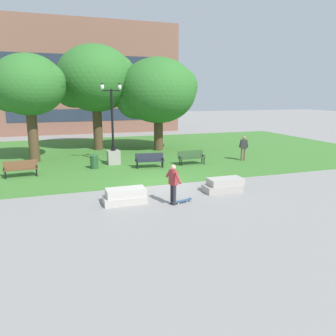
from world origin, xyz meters
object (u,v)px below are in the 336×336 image
(trash_bin, at_px, (94,161))
(person_bystander_near_lawn, at_px, (244,147))
(lamp_post_right, at_px, (113,148))
(skateboard, at_px, (181,201))
(park_bench_near_right, at_px, (150,159))
(concrete_block_center, at_px, (125,196))
(park_bench_far_left, at_px, (21,168))
(concrete_block_left, at_px, (224,185))
(park_bench_near_left, at_px, (191,157))
(person_skateboarder, at_px, (173,182))

(trash_bin, distance_m, person_bystander_near_lawn, 10.20)
(lamp_post_right, distance_m, trash_bin, 1.79)
(skateboard, relative_size, park_bench_near_right, 0.56)
(concrete_block_center, distance_m, park_bench_far_left, 7.87)
(concrete_block_left, bearing_deg, trash_bin, 127.52)
(skateboard, bearing_deg, concrete_block_left, 21.12)
(park_bench_near_left, bearing_deg, trash_bin, 172.96)
(concrete_block_center, bearing_deg, person_bystander_near_lawn, 33.73)
(concrete_block_left, bearing_deg, lamp_post_right, 116.50)
(concrete_block_center, relative_size, park_bench_near_left, 0.99)
(park_bench_near_right, bearing_deg, person_skateboarder, -97.59)
(trash_bin, bearing_deg, park_bench_near_right, -13.93)
(person_skateboarder, xyz_separation_m, park_bench_near_right, (0.95, 7.12, -0.43))
(skateboard, xyz_separation_m, park_bench_near_left, (3.44, 7.14, 0.45))
(person_skateboarder, xyz_separation_m, lamp_post_right, (-1.02, 8.94, 0.11))
(concrete_block_center, bearing_deg, park_bench_near_right, 65.86)
(concrete_block_left, relative_size, trash_bin, 1.95)
(park_bench_near_left, bearing_deg, person_bystander_near_lawn, 0.85)
(park_bench_far_left, relative_size, lamp_post_right, 0.35)
(person_skateboarder, xyz_separation_m, skateboard, (0.38, 0.04, -0.88))
(park_bench_near_left, height_order, lamp_post_right, lamp_post_right)
(park_bench_far_left, bearing_deg, person_skateboarder, -47.64)
(person_skateboarder, relative_size, trash_bin, 1.78)
(lamp_post_right, bearing_deg, park_bench_near_left, -19.90)
(person_skateboarder, height_order, person_bystander_near_lawn, person_bystander_near_lawn)
(person_skateboarder, height_order, trash_bin, person_skateboarder)
(park_bench_far_left, height_order, person_bystander_near_lawn, person_bystander_near_lawn)
(concrete_block_center, relative_size, person_skateboarder, 1.05)
(person_skateboarder, xyz_separation_m, person_bystander_near_lawn, (7.77, 7.24, 0.01))
(concrete_block_center, xyz_separation_m, park_bench_far_left, (-4.64, 6.36, 0.23))
(lamp_post_right, distance_m, person_bystander_near_lawn, 8.95)
(person_skateboarder, height_order, skateboard, person_skateboarder)
(park_bench_near_left, xyz_separation_m, trash_bin, (-6.22, 0.77, -0.04))
(concrete_block_left, xyz_separation_m, lamp_post_right, (-3.95, 7.92, 0.77))
(park_bench_far_left, distance_m, trash_bin, 4.21)
(concrete_block_left, xyz_separation_m, person_bystander_near_lawn, (4.84, 6.22, 0.68))
(lamp_post_right, height_order, person_bystander_near_lawn, lamp_post_right)
(park_bench_far_left, bearing_deg, park_bench_near_right, -0.24)
(skateboard, relative_size, lamp_post_right, 0.20)
(concrete_block_center, xyz_separation_m, park_bench_near_left, (5.71, 6.39, 0.23))
(skateboard, bearing_deg, trash_bin, 109.33)
(skateboard, bearing_deg, park_bench_near_right, 85.41)
(park_bench_near_right, distance_m, lamp_post_right, 2.73)
(concrete_block_center, xyz_separation_m, park_bench_near_right, (2.84, 6.33, 0.23))
(skateboard, height_order, park_bench_far_left, park_bench_far_left)
(person_skateboarder, relative_size, park_bench_near_right, 0.92)
(person_bystander_near_lawn, bearing_deg, concrete_block_center, -146.27)
(concrete_block_left, distance_m, trash_bin, 8.74)
(park_bench_near_right, xyz_separation_m, park_bench_far_left, (-7.47, 0.03, 0.00))
(lamp_post_right, bearing_deg, concrete_block_center, -96.07)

